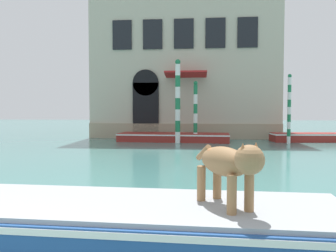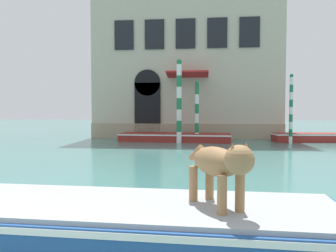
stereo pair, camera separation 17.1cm
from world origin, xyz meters
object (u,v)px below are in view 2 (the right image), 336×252
object	(u,v)px
boat_foreground	(94,219)
boat_moored_near_palazzo	(175,137)
mooring_pole_2	(197,111)
mooring_pole_1	(291,109)
mooring_pole_0	(179,101)
boat_moored_far	(328,137)
dog_on_deck	(220,164)

from	to	relation	value
boat_foreground	boat_moored_near_palazzo	xyz separation A→B (m)	(-0.08, 14.70, -0.05)
boat_foreground	mooring_pole_2	distance (m)	14.44
boat_moored_near_palazzo	mooring_pole_1	world-z (taller)	mooring_pole_1
mooring_pole_0	mooring_pole_2	world-z (taller)	mooring_pole_0
boat_foreground	mooring_pole_1	xyz separation A→B (m)	(6.23, 13.85, 1.60)
mooring_pole_0	mooring_pole_2	size ratio (longest dim) A/B	1.33
boat_foreground	mooring_pole_2	world-z (taller)	mooring_pole_2
boat_moored_near_palazzo	boat_moored_far	xyz separation A→B (m)	(8.76, 0.55, 0.01)
mooring_pole_1	mooring_pole_2	distance (m)	5.07
dog_on_deck	boat_moored_far	world-z (taller)	dog_on_deck
boat_moored_far	mooring_pole_0	world-z (taller)	mooring_pole_0
mooring_pole_1	boat_moored_near_palazzo	bearing A→B (deg)	172.39
mooring_pole_1	mooring_pole_2	world-z (taller)	mooring_pole_1
mooring_pole_1	mooring_pole_2	bearing A→B (deg)	174.69
boat_moored_near_palazzo	mooring_pole_1	xyz separation A→B (m)	(6.31, -0.84, 1.65)
boat_foreground	mooring_pole_0	bearing A→B (deg)	90.90
boat_moored_near_palazzo	mooring_pole_1	bearing A→B (deg)	-4.17
boat_foreground	boat_moored_near_palazzo	world-z (taller)	boat_foreground
boat_moored_near_palazzo	mooring_pole_1	size ratio (longest dim) A/B	1.74
boat_moored_far	mooring_pole_0	distance (m)	8.85
boat_foreground	mooring_pole_2	size ratio (longest dim) A/B	1.98
dog_on_deck	mooring_pole_2	distance (m)	14.48
mooring_pole_1	boat_foreground	bearing A→B (deg)	-114.22
boat_moored_near_palazzo	boat_moored_far	distance (m)	8.78
boat_moored_far	mooring_pole_0	bearing A→B (deg)	-173.70
dog_on_deck	boat_foreground	bearing A→B (deg)	-126.43
mooring_pole_2	boat_moored_near_palazzo	bearing A→B (deg)	163.53
mooring_pole_0	mooring_pole_1	size ratio (longest dim) A/B	1.22
boat_foreground	mooring_pole_1	size ratio (longest dim) A/B	1.82
mooring_pole_1	mooring_pole_2	xyz separation A→B (m)	(-5.05, 0.47, -0.14)
mooring_pole_0	boat_foreground	bearing A→B (deg)	-90.89
dog_on_deck	boat_moored_near_palazzo	size ratio (longest dim) A/B	0.18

